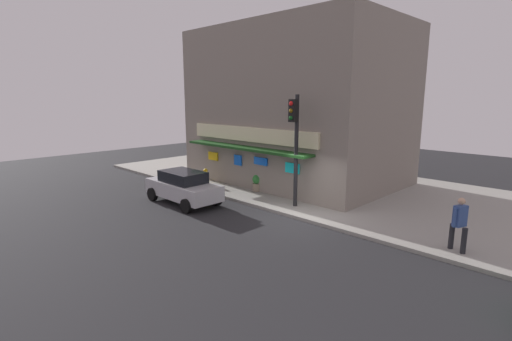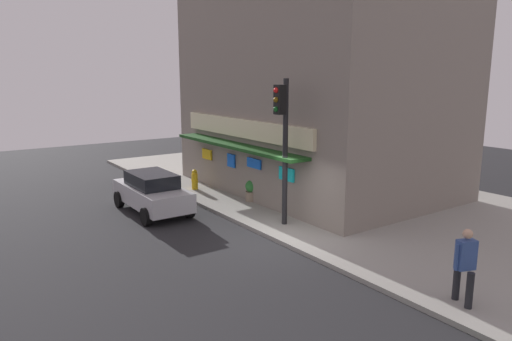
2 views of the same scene
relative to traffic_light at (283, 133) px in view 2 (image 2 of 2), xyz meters
The scene contains 10 objects.
ground_plane 3.55m from the traffic_light, 48.45° to the right, with size 49.77×49.77×0.00m, color #232326.
sidewalk 5.63m from the traffic_light, 78.67° to the left, with size 33.18×11.11×0.14m, color gray.
corner_building 5.91m from the traffic_light, 127.82° to the left, with size 11.36×8.45×8.55m.
traffic_light is the anchor object (origin of this frame).
fire_hydrant 6.77m from the traffic_light, behind, with size 0.52×0.28×0.89m.
trash_can 8.62m from the traffic_light, behind, with size 0.58×0.58×0.86m, color #2D2D2D.
pedestrian 7.12m from the traffic_light, ahead, with size 0.61×0.55×1.74m.
potted_plant_by_doorway 6.31m from the traffic_light, 163.99° to the left, with size 0.65×0.65×1.02m.
potted_plant_by_window 4.24m from the traffic_light, 164.24° to the left, with size 0.51×0.51×0.86m.
parked_car_silver 5.75m from the traffic_light, 146.52° to the right, with size 4.03×1.89×1.53m.
Camera 2 is at (11.23, -8.48, 5.14)m, focal length 33.12 mm.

